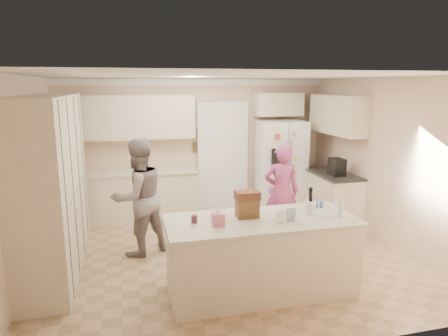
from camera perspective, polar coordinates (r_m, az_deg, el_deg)
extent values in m
cube|color=tan|center=(6.06, -0.12, -12.47)|extent=(5.20, 4.60, 0.02)
cube|color=white|center=(5.52, -0.14, 13.15)|extent=(5.20, 4.60, 0.02)
cube|color=beige|center=(7.87, -4.15, 3.15)|extent=(5.20, 0.02, 2.60)
cube|color=beige|center=(3.53, 8.95, -7.89)|extent=(5.20, 0.02, 2.60)
cube|color=beige|center=(5.64, -26.84, -1.56)|extent=(0.02, 4.60, 2.60)
cube|color=beige|center=(6.75, 21.93, 0.88)|extent=(0.02, 4.60, 2.60)
cube|color=white|center=(7.74, -4.22, 12.14)|extent=(5.20, 0.08, 0.12)
cube|color=beige|center=(5.80, -23.32, -2.19)|extent=(0.60, 2.60, 2.35)
cube|color=beige|center=(7.64, -12.20, -3.95)|extent=(2.20, 0.60, 0.88)
cube|color=beige|center=(7.52, -12.35, -0.60)|extent=(2.24, 0.63, 0.04)
cube|color=beige|center=(7.51, -12.72, 7.09)|extent=(2.20, 0.35, 0.80)
cube|color=black|center=(8.00, -0.20, 1.50)|extent=(0.90, 0.06, 2.10)
cube|color=white|center=(7.96, -0.14, 1.46)|extent=(1.02, 0.03, 2.22)
cube|color=brown|center=(7.80, -3.98, 4.93)|extent=(0.15, 0.02, 0.20)
cube|color=brown|center=(7.84, -3.95, 2.97)|extent=(0.15, 0.02, 0.20)
cube|color=white|center=(7.94, 8.08, 0.20)|extent=(0.96, 0.78, 1.80)
cube|color=gray|center=(7.62, 9.08, -0.32)|extent=(0.02, 0.02, 1.78)
cube|color=black|center=(7.48, 7.62, 1.45)|extent=(0.22, 0.03, 0.35)
cylinder|color=silver|center=(7.55, 8.81, 0.75)|extent=(0.02, 0.02, 0.85)
cylinder|color=silver|center=(7.59, 9.51, 0.78)|extent=(0.02, 0.02, 0.85)
cube|color=beige|center=(8.06, 7.77, 9.00)|extent=(0.95, 0.35, 0.45)
cube|color=beige|center=(7.60, 15.14, -4.19)|extent=(0.60, 1.20, 0.88)
cube|color=#2D2B28|center=(7.48, 15.26, -0.81)|extent=(0.63, 1.24, 0.04)
cube|color=beige|center=(7.57, 15.85, 7.35)|extent=(0.35, 1.50, 0.70)
cube|color=black|center=(7.26, 15.82, 0.15)|extent=(0.22, 0.28, 0.30)
cube|color=beige|center=(4.96, 5.29, -12.52)|extent=(2.20, 0.90, 0.88)
cube|color=beige|center=(4.79, 5.39, -7.50)|extent=(2.28, 0.96, 0.05)
cylinder|color=white|center=(5.05, 12.24, -5.52)|extent=(0.13, 0.13, 0.15)
cube|color=#D76D86|center=(4.52, -0.81, -7.36)|extent=(0.13, 0.13, 0.14)
cone|color=white|center=(4.49, -0.81, -6.03)|extent=(0.08, 0.08, 0.08)
cube|color=brown|center=(4.79, 3.32, -5.76)|extent=(0.26, 0.18, 0.22)
cube|color=#592D1E|center=(4.75, 3.35, -3.92)|extent=(0.28, 0.20, 0.10)
cylinder|color=#59263F|center=(4.62, -4.28, -7.28)|extent=(0.07, 0.07, 0.09)
cube|color=white|center=(4.63, 8.00, -6.88)|extent=(0.12, 0.06, 0.16)
cube|color=silver|center=(4.73, 9.47, -6.53)|extent=(0.12, 0.05, 0.16)
cylinder|color=silver|center=(5.01, 16.37, -5.35)|extent=(0.07, 0.07, 0.24)
cylinder|color=#507CB7|center=(5.28, 13.08, -5.14)|extent=(0.05, 0.05, 0.09)
cylinder|color=#507CB7|center=(5.31, 13.76, -5.07)|extent=(0.05, 0.05, 0.09)
imported|color=gray|center=(5.98, -12.11, -4.12)|extent=(1.05, 0.97, 1.73)
imported|color=#B74793|center=(6.54, 8.22, -3.41)|extent=(0.64, 0.50, 1.56)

